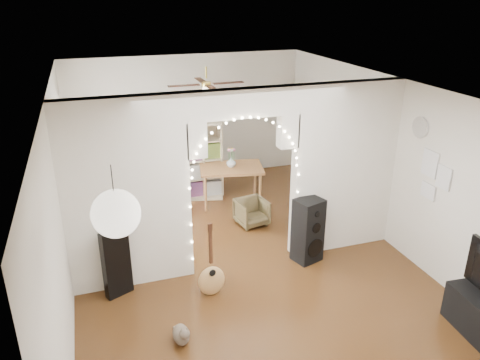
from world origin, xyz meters
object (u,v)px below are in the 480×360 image
object	(u,v)px
acoustic_guitar	(211,269)
floor_speaker	(308,230)
bookcase	(183,161)
dining_table	(231,170)
dining_chair_right	(252,212)
dining_chair_left	(150,206)

from	to	relation	value
acoustic_guitar	floor_speaker	distance (m)	1.70
floor_speaker	bookcase	xyz separation A→B (m)	(-1.31, 2.93, 0.28)
dining_table	dining_chair_right	xyz separation A→B (m)	(0.07, -1.00, -0.44)
acoustic_guitar	dining_chair_left	distance (m)	2.70
acoustic_guitar	dining_table	bearing A→B (deg)	50.15
bookcase	dining_chair_left	world-z (taller)	bookcase
bookcase	dining_chair_left	bearing A→B (deg)	-123.63
dining_chair_right	dining_table	bearing A→B (deg)	84.62
dining_table	dining_chair_left	world-z (taller)	dining_table
acoustic_guitar	floor_speaker	xyz separation A→B (m)	(1.65, 0.42, 0.10)
floor_speaker	dining_table	bearing A→B (deg)	83.77
acoustic_guitar	floor_speaker	bearing A→B (deg)	-2.96
floor_speaker	bookcase	distance (m)	3.22
acoustic_guitar	dining_chair_left	size ratio (longest dim) A/B	1.92
floor_speaker	dining_table	xyz separation A→B (m)	(-0.48, 2.39, 0.17)
dining_table	dining_chair_right	bearing A→B (deg)	-74.42
bookcase	acoustic_guitar	bearing A→B (deg)	-80.84
acoustic_guitar	floor_speaker	world-z (taller)	acoustic_guitar
dining_table	dining_chair_right	world-z (taller)	dining_table
dining_table	floor_speaker	bearing A→B (deg)	-67.04
acoustic_guitar	dining_chair_right	size ratio (longest dim) A/B	1.80
floor_speaker	bookcase	bearing A→B (deg)	96.51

